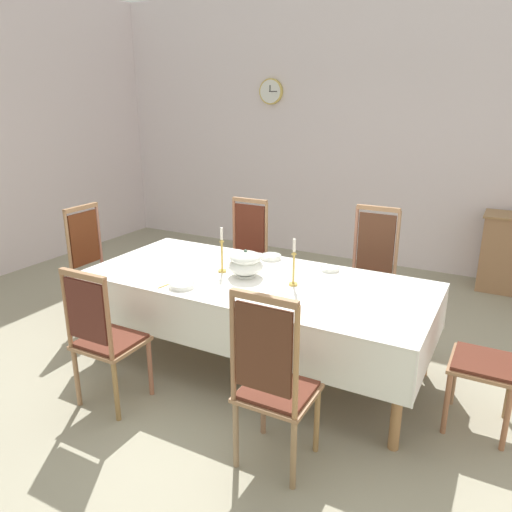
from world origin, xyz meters
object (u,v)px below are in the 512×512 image
(spoon_secondary, at_px, (171,283))
(soup_tureen, at_px, (246,263))
(bowl_far_left, at_px, (330,268))
(bowl_near_left, at_px, (271,256))
(bowl_near_right, at_px, (182,285))
(candlestick_east, at_px, (294,267))
(chair_head_west, at_px, (96,266))
(mounted_clock, at_px, (271,91))
(dining_table, at_px, (256,287))
(chair_head_east, at_px, (496,355))
(chair_north_a, at_px, (244,255))
(chair_south_b, at_px, (273,381))
(chair_north_b, at_px, (370,274))
(chair_south_a, at_px, (104,336))
(candlestick_west, at_px, (222,254))
(spoon_primary, at_px, (260,256))

(spoon_secondary, bearing_deg, soup_tureen, 54.91)
(bowl_far_left, relative_size, spoon_secondary, 0.88)
(bowl_near_left, bearing_deg, bowl_far_left, -4.59)
(bowl_near_right, bearing_deg, candlestick_east, 31.59)
(chair_head_west, height_order, mounted_clock, mounted_clock)
(dining_table, xyz_separation_m, soup_tureen, (-0.10, 0.00, 0.18))
(chair_head_east, xyz_separation_m, mounted_clock, (-3.24, 3.15, 1.69))
(soup_tureen, height_order, bowl_near_left, soup_tureen)
(chair_north_a, height_order, soup_tureen, chair_north_a)
(candlestick_east, distance_m, spoon_secondary, 0.96)
(chair_north_a, distance_m, soup_tureen, 1.21)
(chair_south_b, height_order, chair_north_b, chair_north_b)
(chair_south_a, bearing_deg, candlestick_west, 70.13)
(bowl_near_left, distance_m, mounted_clock, 3.30)
(candlestick_west, distance_m, spoon_secondary, 0.49)
(chair_north_a, relative_size, mounted_clock, 3.38)
(chair_north_b, relative_size, bowl_near_left, 6.76)
(soup_tureen, distance_m, bowl_near_left, 0.51)
(chair_south_b, xyz_separation_m, candlestick_west, (-0.98, 1.02, 0.35))
(chair_north_b, distance_m, spoon_primary, 1.04)
(dining_table, relative_size, bowl_far_left, 17.75)
(chair_south_a, height_order, candlestick_west, candlestick_west)
(spoon_primary, bearing_deg, bowl_near_right, -106.15)
(chair_north_b, relative_size, candlestick_east, 3.29)
(candlestick_east, height_order, bowl_near_left, candlestick_east)
(bowl_near_left, relative_size, bowl_near_right, 0.94)
(bowl_near_right, bearing_deg, mounted_clock, 106.37)
(chair_north_b, distance_m, chair_head_west, 2.64)
(bowl_far_left, bearing_deg, chair_north_a, 153.89)
(chair_south_b, bearing_deg, chair_head_west, 157.40)
(chair_north_b, distance_m, bowl_near_right, 1.82)
(bowl_near_right, height_order, spoon_primary, bowl_near_right)
(chair_north_a, distance_m, bowl_near_left, 0.80)
(chair_south_a, distance_m, chair_south_b, 1.34)
(candlestick_east, xyz_separation_m, mounted_clock, (-1.79, 3.15, 1.32))
(bowl_near_right, relative_size, spoon_primary, 1.08)
(chair_head_east, height_order, bowl_near_right, chair_head_east)
(chair_head_east, bearing_deg, bowl_far_left, 71.05)
(soup_tureen, relative_size, mounted_clock, 0.83)
(chair_south_b, distance_m, candlestick_east, 1.12)
(dining_table, relative_size, candlestick_east, 7.41)
(chair_south_a, bearing_deg, bowl_far_left, 52.00)
(chair_head_west, height_order, candlestick_east, chair_head_west)
(chair_south_a, relative_size, candlestick_east, 2.89)
(candlestick_west, bearing_deg, bowl_far_left, 30.27)
(chair_north_b, bearing_deg, candlestick_east, 72.02)
(bowl_far_left, bearing_deg, chair_south_a, -128.00)
(chair_head_east, distance_m, mounted_clock, 4.83)
(chair_head_east, bearing_deg, bowl_near_left, 75.23)
(dining_table, xyz_separation_m, mounted_clock, (-1.46, 3.15, 1.54))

